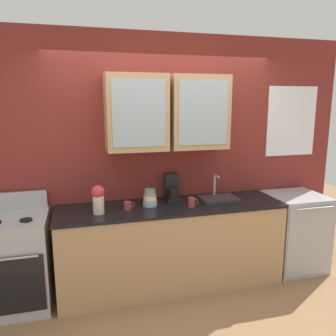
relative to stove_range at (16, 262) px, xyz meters
The scene contains 11 objects.
ground_plane 1.64m from the stove_range, ahead, with size 10.00×10.00×0.00m, color #936B47.
back_wall_unit 1.91m from the stove_range, 11.88° to the left, with size 4.41×0.47×2.73m.
counter 1.57m from the stove_range, ahead, with size 2.41×0.67×0.91m.
stove_range is the anchor object (origin of this frame).
sink_faucet 2.19m from the stove_range, ahead, with size 0.42×0.30×0.27m.
bowl_stack 1.45m from the stove_range, ahead, with size 0.15×0.15×0.18m.
vase 1.01m from the stove_range, ahead, with size 0.13×0.13×0.29m.
cup_near_sink 1.84m from the stove_range, ahead, with size 0.11×0.07×0.10m.
cup_near_bowls 1.21m from the stove_range, ahead, with size 0.11×0.08×0.08m.
dishwasher 3.12m from the stove_range, ahead, with size 0.63×0.66×0.91m.
coffee_maker 1.75m from the stove_range, ahead, with size 0.17×0.20×0.29m.
Camera 1 is at (-0.92, -3.29, 2.00)m, focal length 35.72 mm.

